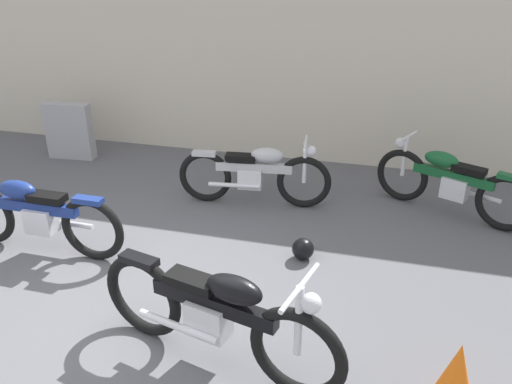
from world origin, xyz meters
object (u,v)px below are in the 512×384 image
(traffic_cone, at_px, (456,374))
(motorcycle_silver, at_px, (255,174))
(helmet, at_px, (303,249))
(motorcycle_black, at_px, (216,314))
(motorcycle_green, at_px, (451,182))
(stone_marker, at_px, (69,131))
(motorcycle_blue, at_px, (35,214))

(traffic_cone, distance_m, motorcycle_silver, 3.66)
(helmet, bearing_deg, motorcycle_silver, 126.04)
(motorcycle_black, bearing_deg, motorcycle_green, 72.14)
(stone_marker, xyz_separation_m, traffic_cone, (5.63, -3.75, -0.18))
(stone_marker, relative_size, motorcycle_silver, 0.45)
(motorcycle_blue, bearing_deg, motorcycle_green, -154.32)
(stone_marker, xyz_separation_m, motorcycle_green, (5.81, -0.53, -0.01))
(traffic_cone, relative_size, motorcycle_green, 0.29)
(stone_marker, distance_m, motorcycle_silver, 3.47)
(motorcycle_green, bearing_deg, motorcycle_blue, 50.36)
(motorcycle_blue, height_order, motorcycle_black, motorcycle_black)
(motorcycle_blue, distance_m, motorcycle_silver, 2.69)
(traffic_cone, bearing_deg, motorcycle_green, 86.83)
(helmet, bearing_deg, motorcycle_black, -103.13)
(motorcycle_blue, bearing_deg, stone_marker, -63.27)
(traffic_cone, height_order, motorcycle_silver, motorcycle_silver)
(motorcycle_blue, distance_m, motorcycle_black, 2.75)
(helmet, relative_size, motorcycle_green, 0.13)
(stone_marker, xyz_separation_m, motorcycle_black, (3.81, -3.80, 0.03))
(stone_marker, relative_size, motorcycle_blue, 0.43)
(stone_marker, height_order, motorcycle_green, motorcycle_green)
(stone_marker, relative_size, motorcycle_green, 0.48)
(stone_marker, distance_m, motorcycle_black, 5.38)
(helmet, distance_m, motorcycle_blue, 2.97)
(motorcycle_black, bearing_deg, traffic_cone, 14.99)
(stone_marker, xyz_separation_m, motorcycle_silver, (3.35, -0.90, -0.02))
(traffic_cone, relative_size, motorcycle_silver, 0.27)
(motorcycle_black, relative_size, motorcycle_green, 1.16)
(traffic_cone, bearing_deg, helmet, 130.19)
(stone_marker, distance_m, traffic_cone, 6.77)
(motorcycle_blue, xyz_separation_m, motorcycle_black, (2.49, -1.15, 0.03))
(motorcycle_black, bearing_deg, helmet, 90.47)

